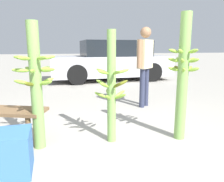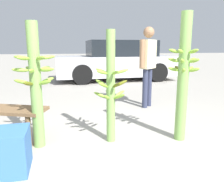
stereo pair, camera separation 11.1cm
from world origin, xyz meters
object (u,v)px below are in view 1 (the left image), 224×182
Objects in this scene: banana_stalk_right at (183,76)px; vendor_person at (145,60)px; banana_stalk_left at (36,84)px; produce_crate at (8,153)px; banana_stalk_center at (111,87)px; parked_car at (112,61)px.

vendor_person is at bearing 82.90° from banana_stalk_right.
banana_stalk_left is 3.59× the size of produce_crate.
produce_crate is at bearing -116.71° from banana_stalk_left.
vendor_person is (1.07, 1.42, 0.24)m from banana_stalk_center.
banana_stalk_center is 1.80m from vendor_person.
banana_stalk_right is 1.02× the size of vendor_person.
banana_stalk_center is 1.31m from produce_crate.
banana_stalk_left is 0.92× the size of banana_stalk_right.
banana_stalk_left is at bearing 176.42° from banana_stalk_center.
vendor_person is 0.37× the size of parked_car.
banana_stalk_right is at bearing -10.25° from banana_stalk_center.
banana_stalk_center is at bearing -3.58° from banana_stalk_left.
banana_stalk_center is at bearing 21.74° from produce_crate.
vendor_person is at bearing 52.94° from banana_stalk_center.
banana_stalk_left is 0.94× the size of vendor_person.
parked_car is (1.46, 5.20, -0.02)m from banana_stalk_center.
produce_crate is at bearing 0.77° from vendor_person.
banana_stalk_center is 0.90m from banana_stalk_right.
produce_crate is (-2.58, -5.65, -0.48)m from parked_car.
banana_stalk_right is at bearing 8.22° from produce_crate.
banana_stalk_right is at bearing 173.94° from parked_car.
banana_stalk_left reaches higher than produce_crate.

